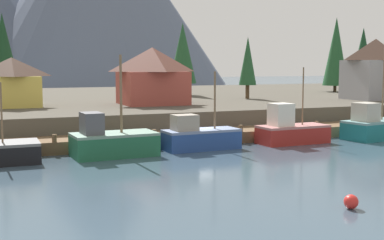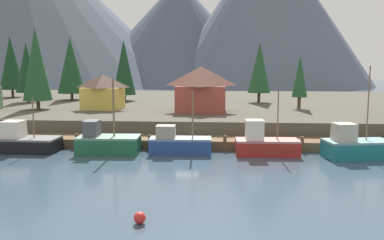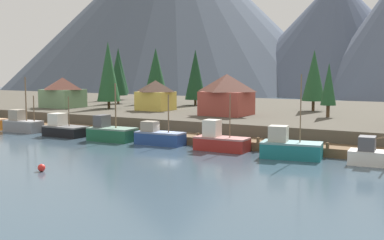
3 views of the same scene
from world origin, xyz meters
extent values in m
cube|color=#384C5B|center=(0.00, 20.00, -0.50)|extent=(400.00, 400.00, 1.00)
cube|color=brown|center=(0.00, 2.00, 0.50)|extent=(80.00, 4.00, 1.00)
cylinder|color=brown|center=(-28.00, 0.20, 0.80)|extent=(0.36, 0.36, 1.60)
cylinder|color=brown|center=(-20.00, 0.20, 0.80)|extent=(0.36, 0.36, 1.60)
cylinder|color=brown|center=(-12.00, 0.20, 0.80)|extent=(0.36, 0.36, 1.60)
cylinder|color=brown|center=(-4.00, 0.20, 0.80)|extent=(0.36, 0.36, 1.60)
cylinder|color=brown|center=(4.00, 0.20, 0.80)|extent=(0.36, 0.36, 1.60)
cylinder|color=brown|center=(12.00, 0.20, 0.80)|extent=(0.36, 0.36, 1.60)
cylinder|color=brown|center=(20.00, 0.20, 0.80)|extent=(0.36, 0.36, 1.60)
cube|color=#4C473D|center=(0.00, 32.00, 1.25)|extent=(400.00, 56.00, 2.50)
cone|color=#475160|center=(-94.43, 148.49, 39.31)|extent=(160.80, 160.80, 78.62)
cone|color=#4C566B|center=(-17.40, 152.53, 23.90)|extent=(89.67, 89.67, 47.80)
cube|color=gray|center=(-25.68, -1.41, 0.78)|extent=(6.27, 2.57, 1.55)
cube|color=#9F9FA2|center=(-25.68, -1.41, 1.65)|extent=(6.27, 2.57, 0.20)
cube|color=gray|center=(-26.85, -1.42, 2.55)|extent=(2.03, 1.91, 1.60)
cylinder|color=brown|center=(-24.93, -1.40, 5.05)|extent=(0.19, 0.19, 6.59)
cylinder|color=brown|center=(-23.27, -1.39, 3.67)|extent=(0.17, 0.17, 3.84)
cube|color=black|center=(-16.47, -1.78, 0.64)|extent=(6.29, 3.25, 1.29)
cube|color=slate|center=(-16.47, -1.78, 1.39)|extent=(6.29, 3.25, 0.20)
cube|color=silver|center=(-18.01, -1.77, 2.35)|extent=(2.02, 2.04, 1.73)
cylinder|color=brown|center=(-15.79, -1.79, 3.59)|extent=(0.13, 0.13, 4.20)
cube|color=#1E5B3D|center=(-7.86, -1.91, 0.79)|extent=(6.41, 3.50, 1.58)
cube|color=gray|center=(-7.86, -1.91, 1.68)|extent=(6.41, 3.50, 0.20)
cube|color=#4C4C51|center=(-9.56, -2.00, 2.58)|extent=(1.52, 2.14, 1.60)
cylinder|color=brown|center=(-7.29, -1.88, 4.70)|extent=(0.19, 0.19, 5.86)
cube|color=navy|center=(-0.52, -1.49, 0.72)|extent=(6.37, 2.74, 1.44)
cube|color=#6C7DA2|center=(-0.52, -1.49, 1.54)|extent=(6.37, 2.74, 0.20)
cube|color=gray|center=(-2.01, -1.57, 2.27)|extent=(1.99, 1.66, 1.26)
cylinder|color=brown|center=(0.71, -1.43, 3.99)|extent=(0.16, 0.16, 4.70)
cube|color=maroon|center=(8.22, -1.57, 0.70)|extent=(6.35, 2.88, 1.40)
cube|color=#AD6C6A|center=(8.22, -1.57, 1.50)|extent=(6.35, 2.88, 0.20)
cube|color=silver|center=(6.93, -1.62, 2.58)|extent=(1.81, 1.81, 1.96)
cylinder|color=brown|center=(9.21, -1.54, 4.13)|extent=(0.12, 0.12, 5.06)
cube|color=#196B70|center=(16.83, -2.22, 0.77)|extent=(6.69, 4.09, 1.55)
cube|color=#679496|center=(16.83, -2.22, 1.65)|extent=(6.69, 4.09, 0.20)
cube|color=#B2AD9E|center=(15.43, -2.47, 2.59)|extent=(2.21, 2.14, 1.67)
cylinder|color=brown|center=(17.68, -2.07, 5.34)|extent=(0.12, 0.12, 7.17)
cube|color=silver|center=(25.84, -1.68, 0.61)|extent=(6.46, 3.10, 1.22)
cube|color=silver|center=(25.84, -1.68, 1.32)|extent=(6.46, 3.10, 0.20)
cube|color=#4C4C51|center=(24.41, -1.81, 2.12)|extent=(1.73, 2.13, 1.42)
cylinder|color=brown|center=(25.46, -1.72, 2.69)|extent=(2.13, 0.31, 0.76)
cube|color=#9E4238|center=(0.68, 14.86, 4.31)|extent=(6.74, 6.35, 3.62)
pyramid|color=brown|center=(0.68, 14.86, 7.45)|extent=(7.08, 6.67, 2.65)
cube|color=#6B8E66|center=(-32.29, 13.45, 4.17)|extent=(6.61, 5.83, 3.33)
pyramid|color=brown|center=(-32.29, 13.45, 6.93)|extent=(6.94, 6.12, 2.19)
cube|color=gold|center=(-13.90, 16.90, 4.10)|extent=(5.46, 4.91, 3.19)
pyramid|color=#422D23|center=(-13.90, 16.90, 6.66)|extent=(5.73, 5.15, 1.93)
cylinder|color=#4C3823|center=(-38.37, 37.19, 3.29)|extent=(0.50, 0.50, 1.58)
cone|color=#14381E|center=(-38.37, 37.19, 9.30)|extent=(4.74, 4.74, 10.44)
cylinder|color=#4C3823|center=(-24.26, 31.99, 3.13)|extent=(0.50, 0.50, 1.27)
cone|color=#194223|center=(-24.26, 31.99, 8.86)|extent=(5.01, 5.01, 10.19)
cylinder|color=#4C3823|center=(9.87, 29.16, 3.36)|extent=(0.50, 0.50, 1.72)
cone|color=#1E4C28|center=(9.87, 29.16, 8.47)|extent=(3.89, 3.89, 8.51)
cylinder|color=#4C3823|center=(-14.04, 30.79, 3.07)|extent=(0.50, 0.50, 1.13)
cone|color=#14381E|center=(-14.04, 30.79, 8.50)|extent=(4.09, 4.09, 9.74)
cylinder|color=#4C3823|center=(14.96, 19.26, 3.38)|extent=(0.50, 0.50, 1.76)
cone|color=#1E4C28|center=(14.96, 19.26, 7.35)|extent=(2.25, 2.25, 6.17)
cylinder|color=#4C3823|center=(-30.03, 26.65, 3.37)|extent=(0.50, 0.50, 1.74)
cone|color=#14381E|center=(-30.03, 26.65, 8.49)|extent=(4.03, 4.03, 8.49)
cylinder|color=#4C3823|center=(-23.25, 15.69, 3.17)|extent=(0.50, 0.50, 1.34)
cone|color=#1E4C28|center=(-23.25, 15.69, 9.14)|extent=(4.14, 4.14, 10.60)
sphere|color=red|center=(-0.89, -20.45, 0.35)|extent=(0.70, 0.70, 0.70)
camera|label=1|loc=(-17.26, -40.12, 6.92)|focal=48.76mm
camera|label=2|loc=(3.84, -42.92, 9.06)|focal=38.86mm
camera|label=3|loc=(33.38, -51.33, 9.30)|focal=45.23mm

